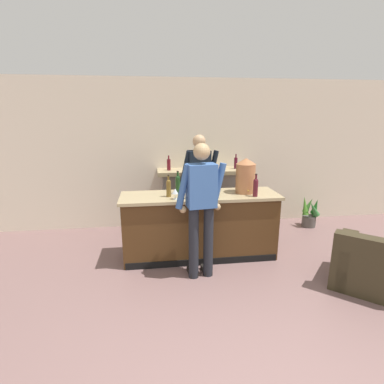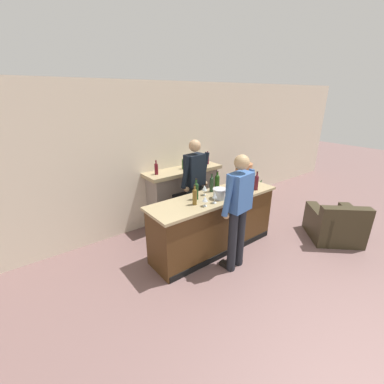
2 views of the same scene
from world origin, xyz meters
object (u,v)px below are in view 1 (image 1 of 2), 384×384
(person_customer, at_px, (201,206))
(wine_bottle_rose_blush, at_px, (256,187))
(wine_bottle_riesling_slim, at_px, (169,187))
(person_bartender, at_px, (199,183))
(ice_bucket_steel, at_px, (201,191))
(wine_glass_mid_counter, at_px, (189,190))
(fireplace_stone, at_px, (202,198))
(potted_plant_corner, at_px, (310,213))
(wine_glass_by_dispenser, at_px, (192,184))
(wine_glass_front_right, at_px, (175,191))
(copper_dispenser, at_px, (246,175))
(wine_bottle_chardonnay_pale, at_px, (178,184))
(wine_bottle_burgundy_dark, at_px, (204,182))
(armchair_black, at_px, (370,268))
(wine_bottle_cabernet_heavy, at_px, (213,181))

(person_customer, height_order, wine_bottle_rose_blush, person_customer)
(wine_bottle_riesling_slim, bearing_deg, person_bartender, 51.70)
(ice_bucket_steel, height_order, wine_glass_mid_counter, wine_glass_mid_counter)
(fireplace_stone, xyz_separation_m, person_customer, (-0.30, -1.78, 0.41))
(potted_plant_corner, distance_m, wine_glass_mid_counter, 2.87)
(potted_plant_corner, height_order, wine_glass_by_dispenser, wine_glass_by_dispenser)
(wine_glass_front_right, bearing_deg, wine_glass_by_dispenser, 50.95)
(fireplace_stone, relative_size, wine_glass_front_right, 10.81)
(wine_bottle_riesling_slim, bearing_deg, copper_dispenser, 3.95)
(person_customer, distance_m, ice_bucket_steel, 0.48)
(potted_plant_corner, xyz_separation_m, wine_bottle_rose_blush, (-1.54, -1.17, 0.85))
(wine_glass_by_dispenser, bearing_deg, fireplace_stone, 72.79)
(wine_bottle_chardonnay_pale, bearing_deg, wine_bottle_riesling_slim, -134.57)
(copper_dispenser, height_order, wine_bottle_riesling_slim, copper_dispenser)
(wine_glass_by_dispenser, bearing_deg, wine_bottle_burgundy_dark, 14.17)
(armchair_black, height_order, wine_bottle_cabernet_heavy, wine_bottle_cabernet_heavy)
(potted_plant_corner, relative_size, person_bartender, 0.33)
(potted_plant_corner, bearing_deg, wine_glass_front_right, -156.60)
(copper_dispenser, relative_size, wine_bottle_cabernet_heavy, 1.55)
(potted_plant_corner, bearing_deg, wine_bottle_cabernet_heavy, -159.86)
(ice_bucket_steel, distance_m, wine_bottle_burgundy_dark, 0.33)
(fireplace_stone, relative_size, wine_bottle_riesling_slim, 5.23)
(fireplace_stone, distance_m, potted_plant_corner, 2.11)
(person_customer, height_order, wine_glass_front_right, person_customer)
(person_customer, xyz_separation_m, wine_bottle_chardonnay_pale, (-0.24, 0.67, 0.14))
(wine_glass_front_right, bearing_deg, wine_bottle_burgundy_dark, 39.53)
(potted_plant_corner, bearing_deg, person_bartender, -171.49)
(potted_plant_corner, height_order, wine_bottle_cabernet_heavy, wine_bottle_cabernet_heavy)
(armchair_black, xyz_separation_m, wine_bottle_cabernet_heavy, (-1.74, 1.33, 0.87))
(potted_plant_corner, height_order, wine_bottle_chardonnay_pale, wine_bottle_chardonnay_pale)
(person_bartender, bearing_deg, armchair_black, -42.93)
(person_bartender, relative_size, wine_bottle_cabernet_heavy, 5.36)
(potted_plant_corner, xyz_separation_m, person_bartender, (-2.22, -0.33, 0.73))
(person_customer, bearing_deg, wine_bottle_burgundy_dark, 77.31)
(wine_bottle_rose_blush, bearing_deg, wine_glass_front_right, 179.61)
(armchair_black, xyz_separation_m, wine_bottle_chardonnay_pale, (-2.28, 1.22, 0.87))
(person_bartender, xyz_separation_m, copper_dispenser, (0.60, -0.61, 0.24))
(potted_plant_corner, bearing_deg, ice_bucket_steel, -155.05)
(armchair_black, distance_m, wine_bottle_chardonnay_pale, 2.73)
(ice_bucket_steel, distance_m, wine_glass_mid_counter, 0.21)
(person_bartender, bearing_deg, copper_dispenser, -45.33)
(wine_bottle_rose_blush, height_order, wine_glass_by_dispenser, wine_bottle_rose_blush)
(potted_plant_corner, relative_size, person_customer, 0.34)
(ice_bucket_steel, relative_size, wine_bottle_rose_blush, 0.68)
(wine_bottle_riesling_slim, xyz_separation_m, wine_glass_by_dispenser, (0.36, 0.20, -0.02))
(potted_plant_corner, distance_m, wine_glass_front_right, 3.03)
(wine_bottle_riesling_slim, bearing_deg, wine_bottle_chardonnay_pale, 45.43)
(person_customer, distance_m, wine_glass_by_dispenser, 0.73)
(wine_glass_by_dispenser, bearing_deg, armchair_black, -31.53)
(fireplace_stone, bearing_deg, copper_dispenser, -68.95)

